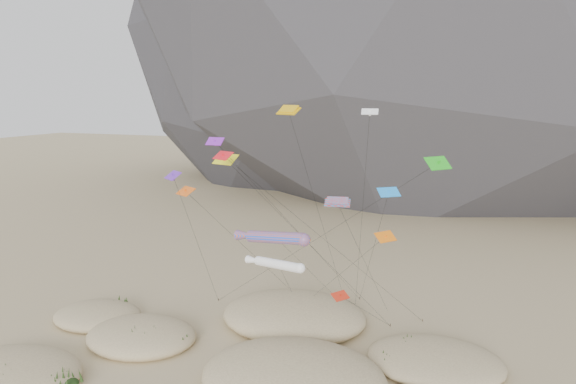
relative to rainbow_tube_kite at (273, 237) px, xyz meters
The scene contains 8 objects.
dunes 12.48m from the rainbow_tube_kite, 86.12° to the right, with size 49.00×40.42×4.07m.
dune_grass 13.20m from the rainbow_tube_kite, 79.71° to the right, with size 40.96×28.57×1.60m.
kite_stakes 15.67m from the rainbow_tube_kite, 76.12° to the left, with size 24.62×6.89×0.30m.
rainbow_tube_kite is the anchor object (origin of this frame).
white_tube_kite 3.38m from the rainbow_tube_kite, 63.01° to the right, with size 7.16×16.32×10.06m.
orange_parafoil 13.33m from the rainbow_tube_kite, 93.97° to the left, with size 4.48×12.77×24.19m.
multi_parafoil 8.01m from the rainbow_tube_kite, ahead, with size 3.65×14.56×15.92m.
delta_kites 5.79m from the rainbow_tube_kite, 22.37° to the right, with size 27.91×20.55×23.83m.
Camera 1 is at (20.35, -38.19, 25.43)m, focal length 35.00 mm.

